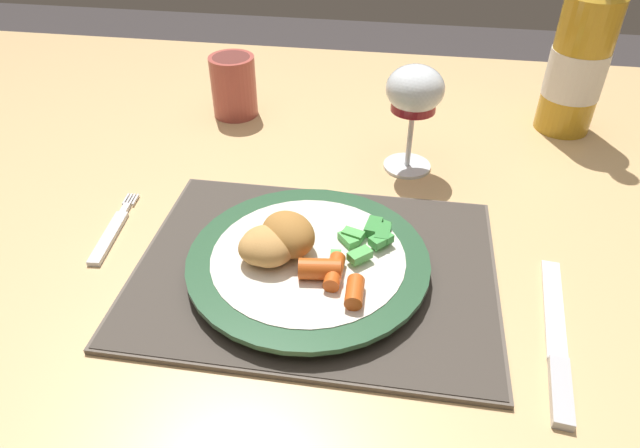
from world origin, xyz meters
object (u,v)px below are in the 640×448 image
at_px(fork, 112,232).
at_px(wine_glass, 415,95).
at_px(dining_table, 290,246).
at_px(dinner_plate, 308,262).
at_px(bottle, 581,54).
at_px(table_knife, 557,348).
at_px(drinking_cup, 234,85).

xyz_separation_m(fork, wine_glass, (0.33, 0.20, 0.10)).
height_order(dining_table, fork, fork).
distance_m(dinner_plate, bottle, 0.50).
bearing_deg(dining_table, bottle, 34.29).
xyz_separation_m(table_knife, drinking_cup, (-0.41, 0.41, 0.04)).
height_order(dining_table, bottle, bottle).
height_order(bottle, drinking_cup, bottle).
bearing_deg(drinking_cup, table_knife, -44.96).
relative_size(dinner_plate, fork, 1.87).
bearing_deg(table_knife, dining_table, 145.91).
xyz_separation_m(dinner_plate, table_knife, (0.24, -0.06, -0.01)).
distance_m(dinner_plate, wine_glass, 0.26).
height_order(table_knife, drinking_cup, drinking_cup).
relative_size(table_knife, drinking_cup, 2.26).
bearing_deg(dinner_plate, wine_glass, 67.85).
xyz_separation_m(fork, drinking_cup, (0.06, 0.32, 0.05)).
height_order(fork, bottle, bottle).
xyz_separation_m(wine_glass, bottle, (0.22, 0.15, 0.01)).
xyz_separation_m(dining_table, wine_glass, (0.14, 0.10, 0.18)).
bearing_deg(dinner_plate, drinking_cup, 116.64).
distance_m(wine_glass, drinking_cup, 0.30).
distance_m(fork, table_knife, 0.48).
xyz_separation_m(dining_table, table_knife, (0.29, -0.19, 0.08)).
height_order(fork, wine_glass, wine_glass).
bearing_deg(bottle, drinking_cup, -176.46).
distance_m(dinner_plate, fork, 0.24).
height_order(dining_table, dinner_plate, dinner_plate).
relative_size(dinner_plate, wine_glass, 1.76).
height_order(dinner_plate, drinking_cup, drinking_cup).
distance_m(dining_table, bottle, 0.48).
bearing_deg(wine_glass, dinner_plate, -112.15).
bearing_deg(wine_glass, table_knife, -63.87).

